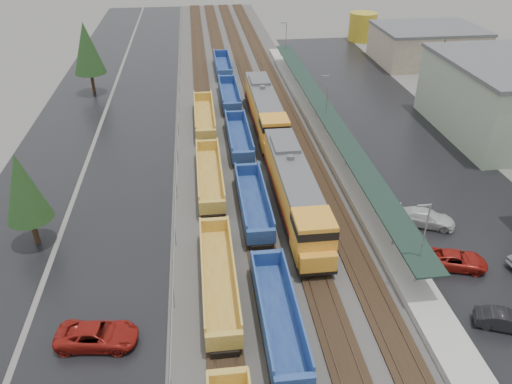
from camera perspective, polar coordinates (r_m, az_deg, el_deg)
The scene contains 19 objects.
ballast_strip at distance 74.15m, azimuth -1.30°, elevation 9.40°, with size 20.00×160.00×0.08m, color #302D2B.
trackbed at distance 74.11m, azimuth -1.30°, elevation 9.48°, with size 14.60×160.00×0.22m.
west_parking_lot at distance 74.31m, azimuth -13.01°, elevation 8.62°, with size 10.00×160.00×0.02m, color black.
west_road at distance 76.07m, azimuth -20.57°, elevation 7.95°, with size 9.00×160.00×0.02m, color black.
east_commuter_lot at distance 69.61m, azimuth 15.46°, elevation 6.74°, with size 16.00×100.00×0.02m, color black.
station_platform at distance 66.39m, azimuth 7.84°, elevation 7.10°, with size 3.00×80.00×8.00m.
chainlink_fence at distance 71.87m, azimuth -8.84°, elevation 9.66°, with size 0.08×160.04×2.02m.
tree_west_near at distance 46.74m, azimuth -25.11°, elevation 0.48°, with size 3.96×3.96×9.00m.
tree_west_far at distance 82.79m, azimuth -18.77°, elevation 15.30°, with size 4.84×4.84×11.00m.
tree_east at distance 77.99m, azimuth 20.37°, elevation 13.62°, with size 4.40×4.40×10.00m.
locomotive_lead at distance 48.06m, azimuth 4.52°, elevation -0.02°, with size 3.31×21.79×4.93m.
locomotive_trail at distance 66.66m, azimuth 1.07°, elevation 9.23°, with size 3.31×21.79×4.93m.
well_string_yellow at distance 40.07m, azimuth -4.28°, elevation -9.78°, with size 2.61×81.31×2.31m.
well_string_blue at distance 48.95m, azimuth -0.34°, elevation -1.26°, with size 2.64×105.47×2.34m.
storage_tank at distance 114.31m, azimuth 12.07°, elevation 17.98°, with size 5.76×5.76×5.76m, color #AE9722.
parked_car_west_c at distance 37.83m, azimuth -17.71°, elevation -15.34°, with size 5.67×2.61×1.58m, color maroon.
parked_car_east_a at distance 41.42m, azimuth 26.57°, elevation -13.00°, with size 4.19×1.46×1.38m, color black.
parked_car_east_b at distance 45.64m, azimuth 21.86°, elevation -7.22°, with size 5.18×2.39×1.44m, color maroon.
parked_car_east_c at distance 50.09m, azimuth 18.81°, elevation -2.81°, with size 5.45×2.22×1.58m, color silver.
Camera 1 is at (-6.76, -8.66, 27.23)m, focal length 35.00 mm.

